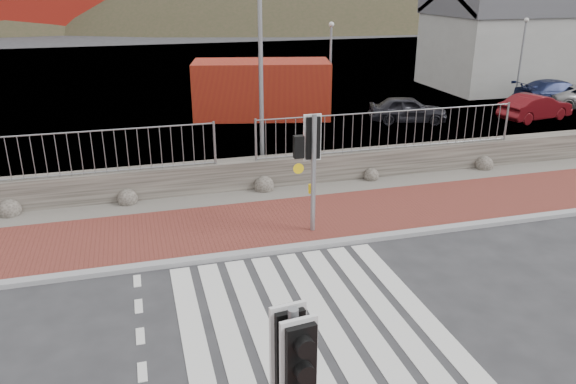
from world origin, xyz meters
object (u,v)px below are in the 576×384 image
object	(u,v)px
shipping_container	(262,89)
car_c	(556,93)
car_b	(535,107)
car_a	(408,109)
streetlight	(264,40)
traffic_signal_far	(312,149)
traffic_signal_near	(293,373)

from	to	relation	value
shipping_container	car_c	bearing A→B (deg)	6.58
car_b	car_a	bearing A→B (deg)	67.37
streetlight	car_a	world-z (taller)	streetlight
streetlight	car_b	distance (m)	14.43
streetlight	car_c	distance (m)	17.94
traffic_signal_far	streetlight	size ratio (longest dim) A/B	0.40
traffic_signal_near	shipping_container	bearing A→B (deg)	71.05
traffic_signal_far	shipping_container	bearing A→B (deg)	-96.43
streetlight	car_c	xyz separation A→B (m)	(16.30, 6.58, -3.61)
streetlight	car_c	size ratio (longest dim) A/B	1.73
shipping_container	car_a	size ratio (longest dim) A/B	1.79
traffic_signal_near	traffic_signal_far	xyz separation A→B (m)	(2.60, 7.38, 0.13)
traffic_signal_far	car_b	bearing A→B (deg)	-145.63
shipping_container	traffic_signal_far	bearing A→B (deg)	-85.01
streetlight	car_c	bearing A→B (deg)	9.71
traffic_signal_far	car_c	xyz separation A→B (m)	(16.21, 10.92, -1.53)
traffic_signal_near	car_c	xyz separation A→B (m)	(18.81, 18.30, -1.39)
car_a	car_c	distance (m)	8.76
car_b	car_c	distance (m)	3.80
car_b	car_c	world-z (taller)	car_c
traffic_signal_far	shipping_container	distance (m)	12.61
traffic_signal_near	streetlight	distance (m)	12.19
car_c	car_a	bearing A→B (deg)	95.91
traffic_signal_near	streetlight	size ratio (longest dim) A/B	0.37
traffic_signal_near	streetlight	bearing A→B (deg)	71.11
traffic_signal_far	car_c	size ratio (longest dim) A/B	0.69
traffic_signal_near	traffic_signal_far	size ratio (longest dim) A/B	0.94
shipping_container	car_a	bearing A→B (deg)	-12.55
car_b	car_c	size ratio (longest dim) A/B	0.80
traffic_signal_far	car_a	bearing A→B (deg)	-126.59
car_b	car_c	xyz separation A→B (m)	(3.02, 2.30, 0.06)
car_a	car_b	world-z (taller)	car_b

